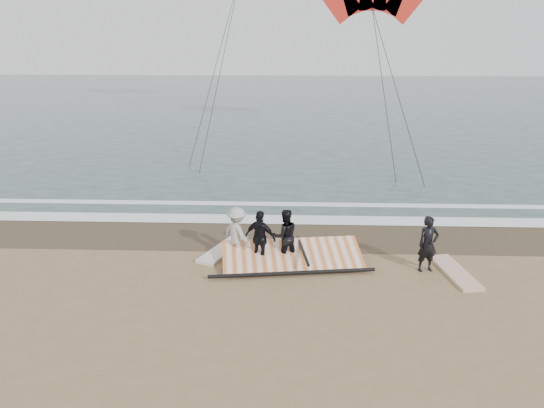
{
  "coord_description": "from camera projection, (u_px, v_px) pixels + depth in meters",
  "views": [
    {
      "loc": [
        -0.52,
        -11.71,
        6.65
      ],
      "look_at": [
        -1.05,
        3.0,
        1.6
      ],
      "focal_mm": 35.0,
      "sensor_mm": 36.0,
      "label": 1
    }
  ],
  "objects": [
    {
      "name": "sail_rig",
      "position": [
        290.0,
        256.0,
        15.45
      ],
      "size": [
        4.62,
        2.26,
        0.51
      ],
      "color": "black",
      "rests_on": "ground"
    },
    {
      "name": "ground",
      "position": [
        310.0,
        304.0,
        13.21
      ],
      "size": [
        120.0,
        120.0,
        0.0
      ],
      "primitive_type": "plane",
      "color": "#8C704C",
      "rests_on": "ground"
    },
    {
      "name": "trio_cluster",
      "position": [
        259.0,
        235.0,
        15.35
      ],
      "size": [
        2.45,
        1.25,
        1.63
      ],
      "color": "black",
      "rests_on": "ground"
    },
    {
      "name": "man_main",
      "position": [
        428.0,
        244.0,
        14.75
      ],
      "size": [
        0.66,
        0.52,
        1.62
      ],
      "primitive_type": "imported",
      "rotation": [
        0.0,
        0.0,
        0.24
      ],
      "color": "black",
      "rests_on": "ground"
    },
    {
      "name": "wet_sand",
      "position": [
        306.0,
        235.0,
        17.46
      ],
      "size": [
        120.0,
        2.8,
        0.01
      ],
      "primitive_type": "cube",
      "color": "#4C3D2B",
      "rests_on": "ground"
    },
    {
      "name": "kite_red",
      "position": [
        373.0,
        1.0,
        29.64
      ],
      "size": [
        6.51,
        5.16,
        12.59
      ],
      "color": "red",
      "rests_on": "ground"
    },
    {
      "name": "board_white",
      "position": [
        455.0,
        272.0,
        14.8
      ],
      "size": [
        0.99,
        2.27,
        0.09
      ],
      "primitive_type": "cube",
      "rotation": [
        0.0,
        0.0,
        0.17
      ],
      "color": "silver",
      "rests_on": "ground"
    },
    {
      "name": "sea",
      "position": [
        298.0,
        106.0,
        44.4
      ],
      "size": [
        120.0,
        54.0,
        0.02
      ],
      "primitive_type": "cube",
      "color": "#233838",
      "rests_on": "ground"
    },
    {
      "name": "board_cream",
      "position": [
        223.0,
        250.0,
        16.27
      ],
      "size": [
        1.43,
        2.27,
        0.09
      ],
      "primitive_type": "cube",
      "rotation": [
        0.0,
        0.0,
        -0.41
      ],
      "color": "beige",
      "rests_on": "ground"
    },
    {
      "name": "foam_far",
      "position": [
        304.0,
        204.0,
        20.39
      ],
      "size": [
        120.0,
        0.45,
        0.01
      ],
      "primitive_type": "cube",
      "color": "white",
      "rests_on": "sea"
    },
    {
      "name": "foam_near",
      "position": [
        305.0,
        220.0,
        18.78
      ],
      "size": [
        120.0,
        0.9,
        0.01
      ],
      "primitive_type": "cube",
      "color": "white",
      "rests_on": "sea"
    }
  ]
}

